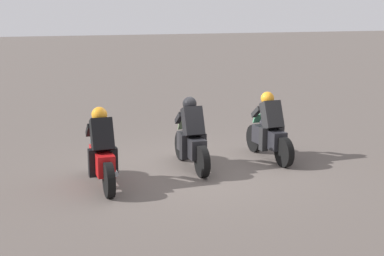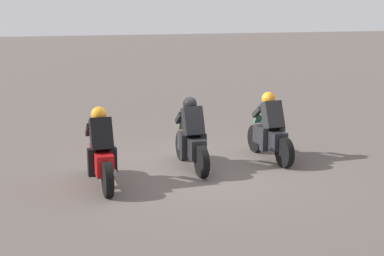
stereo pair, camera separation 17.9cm
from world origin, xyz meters
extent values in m
plane|color=#564D47|center=(0.00, 0.00, 0.00)|extent=(120.00, 120.00, 0.00)
cylinder|color=black|center=(0.97, -1.87, 0.32)|extent=(0.64, 0.14, 0.64)
cylinder|color=black|center=(-0.43, -1.88, 0.32)|extent=(0.64, 0.14, 0.64)
cube|color=black|center=(0.27, -1.87, 0.50)|extent=(1.10, 0.32, 0.40)
ellipsoid|color=black|center=(0.37, -1.87, 0.80)|extent=(0.48, 0.30, 0.24)
cube|color=red|center=(-0.24, -1.88, 0.52)|extent=(0.06, 0.16, 0.08)
cylinder|color=#A5A5AD|center=(-0.08, -2.04, 0.37)|extent=(0.42, 0.10, 0.10)
cube|color=black|center=(0.17, -1.87, 1.02)|extent=(0.49, 0.40, 0.66)
sphere|color=orange|center=(0.39, -1.87, 1.36)|extent=(0.30, 0.30, 0.30)
cube|color=#48976B|center=(0.77, -1.87, 0.84)|extent=(0.16, 0.26, 0.23)
cube|color=black|center=(0.15, -1.67, 0.50)|extent=(0.18, 0.14, 0.52)
cube|color=black|center=(0.15, -2.07, 0.50)|extent=(0.18, 0.14, 0.52)
cube|color=black|center=(0.55, -1.69, 1.04)|extent=(0.39, 0.10, 0.31)
cube|color=black|center=(0.55, -2.05, 1.04)|extent=(0.39, 0.10, 0.31)
cylinder|color=black|center=(0.88, -0.02, 0.32)|extent=(0.64, 0.16, 0.64)
cylinder|color=black|center=(-0.52, 0.03, 0.32)|extent=(0.64, 0.16, 0.64)
cube|color=black|center=(0.18, 0.01, 0.50)|extent=(1.11, 0.36, 0.40)
ellipsoid|color=black|center=(0.28, 0.00, 0.80)|extent=(0.49, 0.32, 0.24)
cube|color=red|center=(-0.33, 0.02, 0.52)|extent=(0.07, 0.16, 0.08)
cylinder|color=#A5A5AD|center=(-0.17, -0.14, 0.37)|extent=(0.42, 0.11, 0.10)
cube|color=black|center=(0.08, 0.01, 1.02)|extent=(0.50, 0.42, 0.66)
sphere|color=black|center=(0.30, 0.00, 1.36)|extent=(0.31, 0.31, 0.30)
cube|color=gray|center=(0.68, -0.01, 0.84)|extent=(0.16, 0.27, 0.23)
cube|color=black|center=(0.07, 0.21, 0.50)|extent=(0.18, 0.15, 0.52)
cube|color=black|center=(0.05, -0.19, 0.50)|extent=(0.18, 0.15, 0.52)
cube|color=black|center=(0.47, 0.18, 1.04)|extent=(0.39, 0.11, 0.31)
cube|color=black|center=(0.45, -0.18, 1.04)|extent=(0.39, 0.11, 0.31)
cylinder|color=black|center=(0.31, 2.00, 0.32)|extent=(0.64, 0.16, 0.64)
cylinder|color=black|center=(-1.09, 2.04, 0.32)|extent=(0.64, 0.16, 0.64)
cube|color=#B71315|center=(-0.39, 2.02, 0.50)|extent=(1.11, 0.35, 0.40)
ellipsoid|color=#B71315|center=(-0.29, 2.01, 0.80)|extent=(0.49, 0.31, 0.24)
cube|color=red|center=(-0.90, 2.03, 0.52)|extent=(0.06, 0.16, 0.08)
cylinder|color=#A5A5AD|center=(-0.75, 1.87, 0.37)|extent=(0.42, 0.11, 0.10)
cube|color=black|center=(-0.49, 2.02, 1.02)|extent=(0.50, 0.41, 0.66)
sphere|color=orange|center=(-0.27, 2.01, 1.36)|extent=(0.31, 0.31, 0.30)
cube|color=teal|center=(0.11, 2.00, 0.84)|extent=(0.16, 0.26, 0.23)
cube|color=black|center=(-0.51, 2.22, 0.50)|extent=(0.18, 0.15, 0.52)
cube|color=black|center=(-0.52, 1.82, 0.50)|extent=(0.18, 0.15, 0.52)
cube|color=black|center=(-0.11, 2.19, 1.04)|extent=(0.39, 0.11, 0.31)
cube|color=black|center=(-0.12, 1.83, 1.04)|extent=(0.39, 0.11, 0.31)
camera|label=1|loc=(-10.62, 3.93, 3.32)|focal=52.54mm
camera|label=2|loc=(-10.68, 3.76, 3.32)|focal=52.54mm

